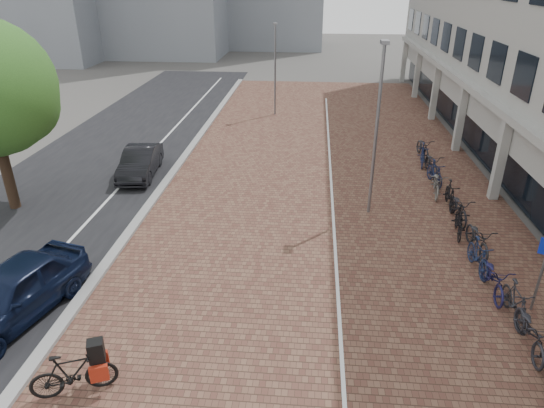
# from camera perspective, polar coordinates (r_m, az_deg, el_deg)

# --- Properties ---
(ground) EXTENTS (140.00, 140.00, 0.00)m
(ground) POSITION_cam_1_polar(r_m,az_deg,el_deg) (12.19, -2.58, -17.98)
(ground) COLOR #474442
(ground) RESTS_ON ground
(plaza_brick) EXTENTS (14.50, 42.00, 0.04)m
(plaza_brick) POSITION_cam_1_polar(r_m,az_deg,el_deg) (22.38, 6.47, 3.47)
(plaza_brick) COLOR brown
(plaza_brick) RESTS_ON ground
(street_asphalt) EXTENTS (8.00, 50.00, 0.03)m
(street_asphalt) POSITION_cam_1_polar(r_m,az_deg,el_deg) (24.62, -20.11, 4.12)
(street_asphalt) COLOR black
(street_asphalt) RESTS_ON ground
(curb) EXTENTS (0.35, 42.00, 0.14)m
(curb) POSITION_cam_1_polar(r_m,az_deg,el_deg) (23.24, -11.34, 4.14)
(curb) COLOR gray
(curb) RESTS_ON ground
(lane_line) EXTENTS (0.12, 44.00, 0.00)m
(lane_line) POSITION_cam_1_polar(r_m,az_deg,el_deg) (23.85, -15.73, 4.10)
(lane_line) COLOR white
(lane_line) RESTS_ON street_asphalt
(parking_line) EXTENTS (0.10, 30.00, 0.00)m
(parking_line) POSITION_cam_1_polar(r_m,az_deg,el_deg) (22.38, 6.98, 3.51)
(parking_line) COLOR white
(parking_line) RESTS_ON plaza_brick
(car_navy) EXTENTS (2.93, 4.87, 1.55)m
(car_navy) POSITION_cam_1_polar(r_m,az_deg,el_deg) (14.66, -28.52, -9.28)
(car_navy) COLOR black
(car_navy) RESTS_ON ground
(car_dark) EXTENTS (1.75, 4.04, 1.29)m
(car_dark) POSITION_cam_1_polar(r_m,az_deg,el_deg) (22.78, -15.38, 4.82)
(car_dark) COLOR black
(car_dark) RESTS_ON ground
(hero_bike) EXTENTS (1.92, 1.17, 1.31)m
(hero_bike) POSITION_cam_1_polar(r_m,az_deg,el_deg) (11.88, -22.55, -18.01)
(hero_bike) COLOR black
(hero_bike) RESTS_ON ground
(parking_sign) EXTENTS (0.45, 0.23, 2.27)m
(parking_sign) POSITION_cam_1_polar(r_m,az_deg,el_deg) (14.61, 29.59, -6.25)
(parking_sign) COLOR slate
(parking_sign) RESTS_ON ground
(lamp_near) EXTENTS (0.12, 0.12, 6.35)m
(lamp_near) POSITION_cam_1_polar(r_m,az_deg,el_deg) (17.93, 12.24, 8.13)
(lamp_near) COLOR slate
(lamp_near) RESTS_ON ground
(lamp_far) EXTENTS (0.12, 0.12, 5.65)m
(lamp_far) POSITION_cam_1_polar(r_m,az_deg,el_deg) (31.60, 0.36, 15.52)
(lamp_far) COLOR slate
(lamp_far) RESTS_ON ground
(bike_row) EXTENTS (1.23, 15.81, 1.05)m
(bike_row) POSITION_cam_1_polar(r_m,az_deg,el_deg) (19.20, 20.99, -0.40)
(bike_row) COLOR black
(bike_row) RESTS_ON ground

